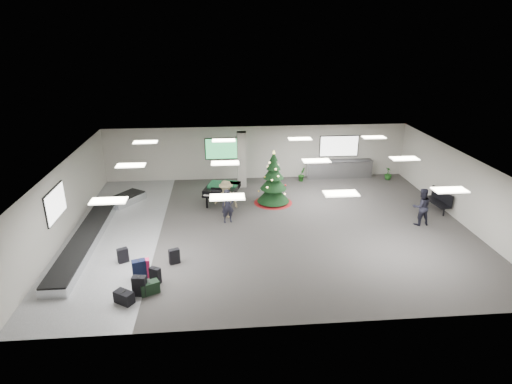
{
  "coord_description": "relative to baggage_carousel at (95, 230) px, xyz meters",
  "views": [
    {
      "loc": [
        -2.18,
        -17.72,
        8.57
      ],
      "look_at": [
        -0.57,
        1.0,
        1.37
      ],
      "focal_mm": 30.0,
      "sensor_mm": 36.0,
      "label": 1
    }
  ],
  "objects": [
    {
      "name": "suitcase_0",
      "position": [
        2.77,
        -4.89,
        0.15
      ],
      "size": [
        0.5,
        0.32,
        0.75
      ],
      "rotation": [
        0.0,
        0.0,
        -0.14
      ],
      "color": "black",
      "rests_on": "ground"
    },
    {
      "name": "room_envelope",
      "position": [
        7.46,
        0.75,
        2.12
      ],
      "size": [
        18.02,
        14.02,
        3.21
      ],
      "color": "#B4AFA5",
      "rests_on": "ground"
    },
    {
      "name": "suitcase_1",
      "position": [
        3.19,
        -4.16,
        0.09
      ],
      "size": [
        0.44,
        0.38,
        0.63
      ],
      "rotation": [
        0.0,
        0.0,
        -0.54
      ],
      "color": "black",
      "rests_on": "ground"
    },
    {
      "name": "navy_suitcase",
      "position": [
        2.58,
        -3.81,
        0.16
      ],
      "size": [
        0.55,
        0.42,
        0.77
      ],
      "rotation": [
        0.0,
        0.0,
        0.31
      ],
      "color": "black",
      "rests_on": "ground"
    },
    {
      "name": "green_duffel",
      "position": [
        3.07,
        -4.8,
        0.01
      ],
      "size": [
        0.73,
        0.59,
        0.46
      ],
      "rotation": [
        0.0,
        0.0,
        0.48
      ],
      "color": "black",
      "rests_on": "ground"
    },
    {
      "name": "grand_piano",
      "position": [
        5.65,
        3.04,
        0.6
      ],
      "size": [
        2.01,
        2.33,
        1.14
      ],
      "rotation": [
        0.0,
        0.0,
        -0.29
      ],
      "color": "black",
      "rests_on": "ground"
    },
    {
      "name": "christmas_tree",
      "position": [
        8.34,
        3.01,
        0.77
      ],
      "size": [
        2.01,
        2.01,
        2.86
      ],
      "color": "maroon",
      "rests_on": "ground"
    },
    {
      "name": "ground",
      "position": [
        7.84,
        0.08,
        -0.21
      ],
      "size": [
        18.0,
        18.0,
        0.0
      ],
      "primitive_type": "plane",
      "color": "#363331",
      "rests_on": "ground"
    },
    {
      "name": "bench",
      "position": [
        16.45,
        1.26,
        0.38
      ],
      "size": [
        0.76,
        1.72,
        1.06
      ],
      "rotation": [
        0.0,
        0.0,
        0.12
      ],
      "color": "black",
      "rests_on": "ground"
    },
    {
      "name": "pink_suitcase",
      "position": [
        2.71,
        -3.74,
        0.15
      ],
      "size": [
        0.5,
        0.34,
        0.74
      ],
      "rotation": [
        0.0,
        0.0,
        0.18
      ],
      "color": "#D21B4F",
      "rests_on": "ground"
    },
    {
      "name": "potted_plant_left",
      "position": [
        10.45,
        6.28,
        0.2
      ],
      "size": [
        0.56,
        0.58,
        0.82
      ],
      "primitive_type": "imported",
      "rotation": [
        0.0,
        0.0,
        0.96
      ],
      "color": "#194315",
      "rests_on": "ground"
    },
    {
      "name": "potted_plant_right",
      "position": [
        15.73,
        6.09,
        0.16
      ],
      "size": [
        0.54,
        0.54,
        0.75
      ],
      "primitive_type": "imported",
      "rotation": [
        0.0,
        0.0,
        1.92
      ],
      "color": "#194315",
      "rests_on": "ground"
    },
    {
      "name": "suitcase_8",
      "position": [
        1.74,
        -2.58,
        0.08
      ],
      "size": [
        0.46,
        0.39,
        0.61
      ],
      "rotation": [
        0.0,
        0.0,
        0.5
      ],
      "color": "black",
      "rests_on": "ground"
    },
    {
      "name": "black_duffel",
      "position": [
        2.31,
        -5.29,
        -0.0
      ],
      "size": [
        0.73,
        0.65,
        0.44
      ],
      "rotation": [
        0.0,
        0.0,
        -0.59
      ],
      "color": "black",
      "rests_on": "ground"
    },
    {
      "name": "traveler_b",
      "position": [
        5.86,
        1.41,
        0.72
      ],
      "size": [
        1.38,
        1.16,
        1.86
      ],
      "primitive_type": "imported",
      "rotation": [
        0.0,
        0.0,
        -0.47
      ],
      "color": "#81724F",
      "rests_on": "ground"
    },
    {
      "name": "traveler_a",
      "position": [
        5.92,
        0.81,
        0.6
      ],
      "size": [
        0.67,
        0.52,
        1.62
      ],
      "primitive_type": "imported",
      "rotation": [
        0.0,
        0.0,
        0.25
      ],
      "color": "black",
      "rests_on": "ground"
    },
    {
      "name": "baggage_carousel",
      "position": [
        0.0,
        0.0,
        0.0
      ],
      "size": [
        2.28,
        9.71,
        0.43
      ],
      "color": "silver",
      "rests_on": "ground"
    },
    {
      "name": "traveler_bench",
      "position": [
        14.8,
        -0.21,
        0.68
      ],
      "size": [
        0.93,
        0.76,
        1.78
      ],
      "primitive_type": "imported",
      "rotation": [
        0.0,
        0.0,
        3.24
      ],
      "color": "black",
      "rests_on": "ground"
    },
    {
      "name": "suitcase_3",
      "position": [
        3.74,
        -2.83,
        0.09
      ],
      "size": [
        0.46,
        0.36,
        0.63
      ],
      "rotation": [
        0.0,
        0.0,
        0.39
      ],
      "color": "black",
      "rests_on": "ground"
    },
    {
      "name": "service_counter",
      "position": [
        12.84,
        6.73,
        0.33
      ],
      "size": [
        4.05,
        0.65,
        1.08
      ],
      "color": "silver",
      "rests_on": "ground"
    }
  ]
}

